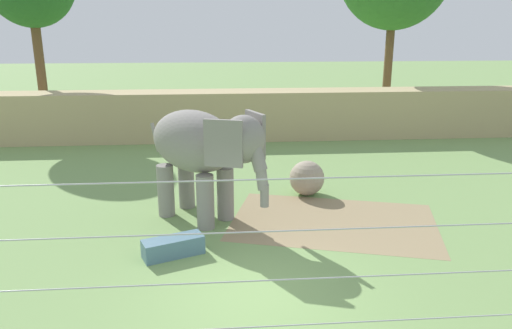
# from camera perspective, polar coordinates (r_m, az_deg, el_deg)

# --- Properties ---
(ground_plane) EXTENTS (120.00, 120.00, 0.00)m
(ground_plane) POSITION_cam_1_polar(r_m,az_deg,el_deg) (10.03, -0.22, -15.07)
(ground_plane) COLOR #759956
(dirt_patch) EXTENTS (6.22, 4.94, 0.01)m
(dirt_patch) POSITION_cam_1_polar(r_m,az_deg,el_deg) (13.53, 9.07, -6.62)
(dirt_patch) COLOR #937F5B
(dirt_patch) RESTS_ON ground
(embankment_wall) EXTENTS (36.00, 1.80, 2.22)m
(embankment_wall) POSITION_cam_1_polar(r_m,az_deg,el_deg) (22.71, -2.93, 5.81)
(embankment_wall) COLOR tan
(embankment_wall) RESTS_ON ground
(elephant) EXTENTS (3.54, 3.35, 3.07)m
(elephant) POSITION_cam_1_polar(r_m,az_deg,el_deg) (12.96, -6.30, 1.94)
(elephant) COLOR gray
(elephant) RESTS_ON ground
(enrichment_ball) EXTENTS (1.09, 1.09, 1.09)m
(enrichment_ball) POSITION_cam_1_polar(r_m,az_deg,el_deg) (15.31, 5.98, -1.59)
(enrichment_ball) COLOR gray
(enrichment_ball) RESTS_ON ground
(cable_fence) EXTENTS (12.05, 0.23, 3.53)m
(cable_fence) POSITION_cam_1_polar(r_m,az_deg,el_deg) (6.59, 1.83, -15.15)
(cable_fence) COLOR brown
(cable_fence) RESTS_ON ground
(feed_trough) EXTENTS (1.49, 0.99, 0.44)m
(feed_trough) POSITION_cam_1_polar(r_m,az_deg,el_deg) (11.61, -9.67, -9.48)
(feed_trough) COLOR slate
(feed_trough) RESTS_ON ground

